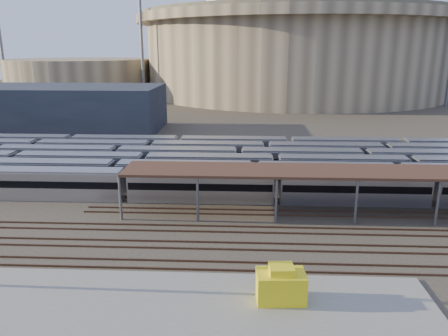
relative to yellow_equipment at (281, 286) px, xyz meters
name	(u,v)px	position (x,y,z in m)	size (l,w,h in m)	color
ground	(191,225)	(-8.48, 14.30, -1.33)	(420.00, 420.00, 0.00)	#383026
apron	(102,301)	(-13.48, -0.70, -1.23)	(50.00, 9.00, 0.20)	gray
subway_trains	(224,165)	(-5.79, 32.80, 0.47)	(130.41, 23.90, 3.60)	#A5A5AA
inspection_shed	(391,174)	(13.52, 18.30, 3.65)	(60.30, 6.00, 5.30)	slate
empty_tracks	(185,245)	(-8.48, 9.30, -1.24)	(170.00, 9.62, 0.18)	#4C3323
stadium	(294,52)	(16.52, 154.30, 15.14)	(124.00, 124.00, 32.50)	#9A8B68
secondary_arena	(80,77)	(-68.48, 144.30, 5.67)	(56.00, 56.00, 14.00)	#9A8B68
service_building	(69,108)	(-43.48, 69.30, 3.67)	(42.00, 20.00, 10.00)	#1E232D
floodlight_0	(142,41)	(-38.48, 124.30, 19.32)	(4.00, 1.00, 38.40)	slate
floodlight_1	(1,41)	(-93.48, 134.30, 19.32)	(4.00, 1.00, 38.40)	slate
floodlight_3	(211,42)	(-18.48, 174.30, 19.32)	(4.00, 1.00, 38.40)	slate
yellow_equipment	(281,286)	(0.00, 0.00, 0.00)	(3.62, 2.26, 2.26)	yellow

